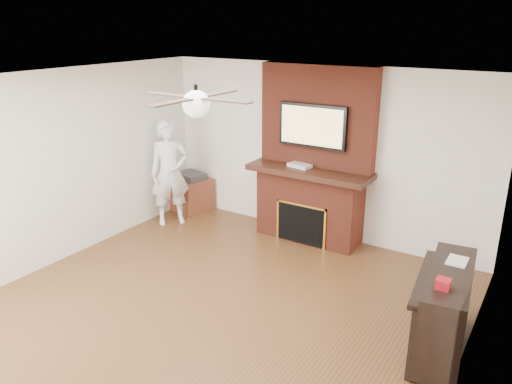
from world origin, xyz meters
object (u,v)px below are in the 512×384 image
Objects in this scene: person at (170,173)px; piano at (445,309)px; fireplace at (312,173)px; side_table at (191,193)px.

person reaches higher than piano.
person is (-2.10, -0.68, -0.17)m from fireplace.
side_table is at bearing 47.75° from person.
person is 2.46× the size of side_table.
side_table is 4.80m from piano.
side_table is 0.50× the size of piano.
person is at bearing -68.67° from side_table.
side_table is (-0.10, 0.61, -0.53)m from person.
side_table is at bearing -178.25° from fireplace.
piano is at bearing -8.46° from side_table.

